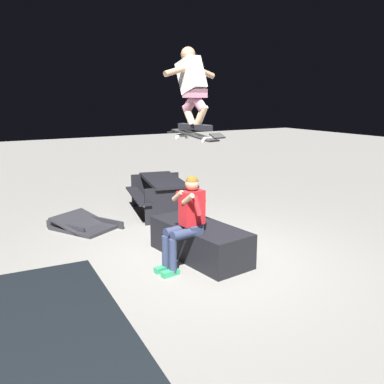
% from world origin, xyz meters
% --- Properties ---
extents(ground_plane, '(40.00, 40.00, 0.00)m').
position_xyz_m(ground_plane, '(0.00, 0.00, 0.00)').
color(ground_plane, gray).
extents(ledge_box_main, '(1.81, 0.93, 0.52)m').
position_xyz_m(ledge_box_main, '(0.08, 0.00, 0.26)').
color(ledge_box_main, black).
rests_on(ledge_box_main, ground).
extents(person_sitting_on_ledge, '(0.60, 0.77, 1.36)m').
position_xyz_m(person_sitting_on_ledge, '(-0.18, 0.40, 0.76)').
color(person_sitting_on_ledge, '#2D3856').
rests_on(person_sitting_on_ledge, ground).
extents(skateboard, '(1.04, 0.39, 0.14)m').
position_xyz_m(skateboard, '(-0.10, 0.20, 1.92)').
color(skateboard, black).
extents(skater_airborne, '(0.63, 0.88, 1.12)m').
position_xyz_m(skater_airborne, '(-0.04, 0.21, 2.61)').
color(skater_airborne, black).
extents(kicker_ramp, '(1.35, 1.26, 0.31)m').
position_xyz_m(kicker_ramp, '(2.42, 1.13, 0.05)').
color(kicker_ramp, '#28282D').
rests_on(kicker_ramp, ground).
extents(picnic_table_back, '(1.95, 1.68, 0.75)m').
position_xyz_m(picnic_table_back, '(2.65, -0.64, 0.50)').
color(picnic_table_back, black).
rests_on(picnic_table_back, ground).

